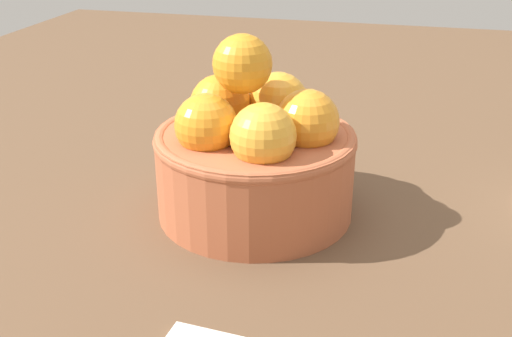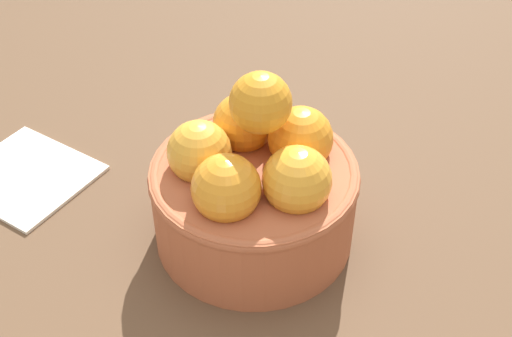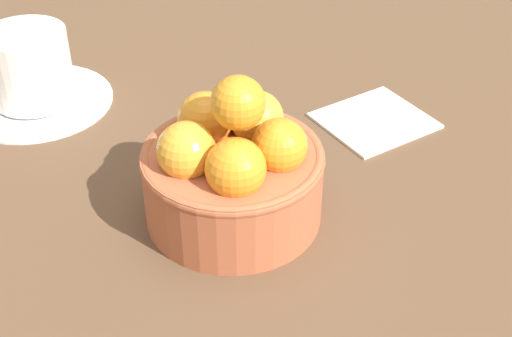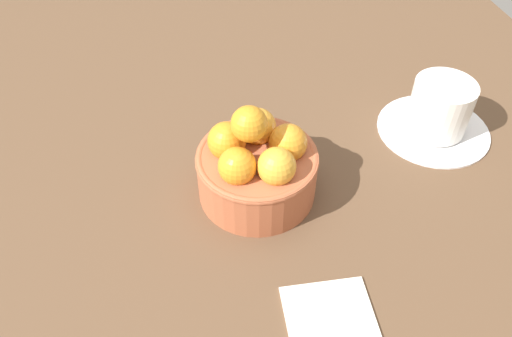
% 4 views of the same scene
% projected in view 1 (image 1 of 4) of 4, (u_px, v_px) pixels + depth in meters
% --- Properties ---
extents(ground_plane, '(1.49, 1.13, 0.04)m').
position_uv_depth(ground_plane, '(255.00, 235.00, 0.48)').
color(ground_plane, brown).
extents(terracotta_bowl, '(0.15, 0.15, 0.14)m').
position_uv_depth(terracotta_bowl, '(255.00, 154.00, 0.46)').
color(terracotta_bowl, '#AD5938').
rests_on(terracotta_bowl, ground_plane).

